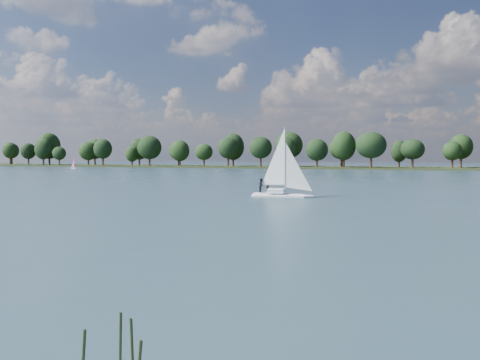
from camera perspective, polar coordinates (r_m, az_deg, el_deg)
name	(u,v)px	position (r m, az deg, el deg)	size (l,w,h in m)	color
ground	(363,180)	(117.65, 12.96, -0.03)	(700.00, 700.00, 0.00)	#233342
far_shore	(416,169)	(228.58, 18.22, 1.12)	(660.00, 40.00, 1.50)	black
sailboat	(279,177)	(66.98, 4.20, 0.36)	(7.29, 3.13, 9.29)	white
dinghy_pink	(74,166)	(240.37, -17.27, 1.46)	(3.06, 1.36, 4.77)	white
pontoon	(32,166)	(300.11, -21.32, 1.38)	(4.00, 2.00, 0.50)	#575A5C
treeline	(368,149)	(228.05, 13.48, 3.20)	(562.41, 74.45, 18.79)	black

